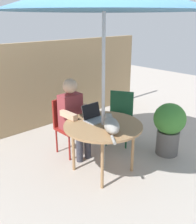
% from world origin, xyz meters
% --- Properties ---
extents(ground_plane, '(14.00, 14.00, 0.00)m').
position_xyz_m(ground_plane, '(0.00, 0.00, 0.00)').
color(ground_plane, '#ADA399').
extents(fence_back, '(5.75, 0.08, 1.64)m').
position_xyz_m(fence_back, '(0.00, 2.01, 0.82)').
color(fence_back, tan).
rests_on(fence_back, ground).
extents(patio_table, '(1.06, 1.06, 0.71)m').
position_xyz_m(patio_table, '(0.00, 0.00, 0.65)').
color(patio_table, '#9E754C').
rests_on(patio_table, ground).
extents(chair_occupied, '(0.40, 0.40, 0.88)m').
position_xyz_m(chair_occupied, '(0.00, 0.80, 0.51)').
color(chair_occupied, maroon).
rests_on(chair_occupied, ground).
extents(chair_empty, '(0.54, 0.54, 0.88)m').
position_xyz_m(chair_empty, '(0.88, 0.49, 0.51)').
color(chair_empty, '#194C2D').
rests_on(chair_empty, ground).
extents(person_seated, '(0.48, 0.48, 1.22)m').
position_xyz_m(person_seated, '(0.00, 0.65, 0.68)').
color(person_seated, maroon).
rests_on(person_seated, ground).
extents(laptop, '(0.30, 0.25, 0.21)m').
position_xyz_m(laptop, '(0.03, 0.22, 0.77)').
color(laptop, gray).
rests_on(laptop, patio_table).
extents(cat, '(0.45, 0.54, 0.17)m').
position_xyz_m(cat, '(-0.07, -0.22, 0.79)').
color(cat, gray).
rests_on(cat, patio_table).
extents(potted_plant_near_fence, '(0.49, 0.49, 0.84)m').
position_xyz_m(potted_plant_near_fence, '(1.09, -0.34, 0.48)').
color(potted_plant_near_fence, '#595654').
rests_on(potted_plant_near_fence, ground).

